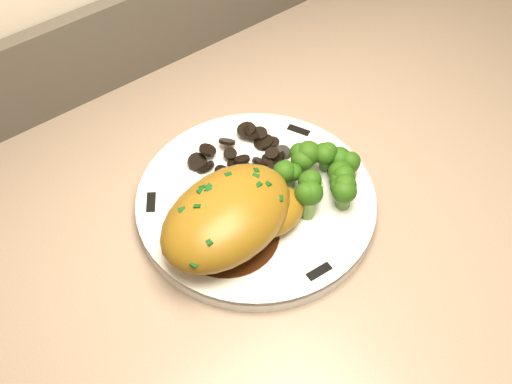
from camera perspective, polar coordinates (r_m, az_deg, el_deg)
counter at (r=1.17m, az=11.96°, el=-9.06°), size 2.00×0.66×0.98m
plate at (r=0.71m, az=0.00°, el=-0.96°), size 0.34×0.34×0.02m
rim_accent_0 at (r=0.77m, az=3.81°, el=5.48°), size 0.02×0.03×0.00m
rim_accent_1 at (r=0.71m, az=-9.31°, el=-0.92°), size 0.02×0.03×0.00m
rim_accent_2 at (r=0.65m, az=5.63°, el=-7.07°), size 0.03×0.01×0.00m
gravy_pool at (r=0.67m, az=-2.53°, el=-3.73°), size 0.11×0.11×0.00m
chicken_breast at (r=0.65m, az=-2.12°, el=-2.15°), size 0.17×0.13×0.06m
mushroom_pile at (r=0.73m, az=-1.31°, el=2.88°), size 0.09×0.07×0.02m
broccoli_florets at (r=0.70m, az=5.85°, el=1.48°), size 0.10×0.09×0.04m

